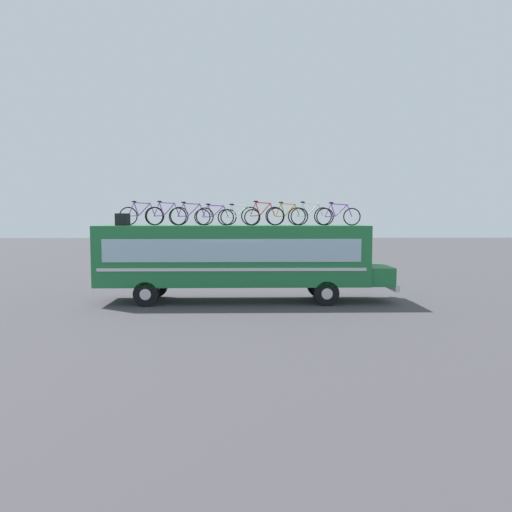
{
  "coord_description": "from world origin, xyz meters",
  "views": [
    {
      "loc": [
        0.5,
        -19.73,
        3.4
      ],
      "look_at": [
        0.92,
        0.0,
        1.83
      ],
      "focal_mm": 34.67,
      "sensor_mm": 36.0,
      "label": 1
    }
  ],
  "objects": [
    {
      "name": "ground_plane",
      "position": [
        0.0,
        0.0,
        0.0
      ],
      "size": [
        120.0,
        120.0,
        0.0
      ],
      "primitive_type": "plane",
      "color": "#423F44"
    },
    {
      "name": "rooftop_bicycle_6",
      "position": [
        1.18,
        0.05,
        3.46
      ],
      "size": [
        1.72,
        0.44,
        0.98
      ],
      "color": "black",
      "rests_on": "bus"
    },
    {
      "name": "rooftop_bicycle_5",
      "position": [
        0.24,
        -0.22,
        3.42
      ],
      "size": [
        1.69,
        0.44,
        0.86
      ],
      "color": "black",
      "rests_on": "bus"
    },
    {
      "name": "rooftop_bicycle_4",
      "position": [
        -0.72,
        0.41,
        3.43
      ],
      "size": [
        1.72,
        0.44,
        0.88
      ],
      "color": "black",
      "rests_on": "bus"
    },
    {
      "name": "rooftop_bicycle_1",
      "position": [
        -3.7,
        0.37,
        3.46
      ],
      "size": [
        1.82,
        0.44,
        0.98
      ],
      "color": "black",
      "rests_on": "bus"
    },
    {
      "name": "rooftop_bicycle_7",
      "position": [
        2.18,
        0.08,
        3.45
      ],
      "size": [
        1.66,
        0.44,
        0.94
      ],
      "color": "black",
      "rests_on": "bus"
    },
    {
      "name": "luggage_bag_1",
      "position": [
        -4.3,
        -0.27,
        3.29
      ],
      "size": [
        0.47,
        0.56,
        0.47
      ],
      "primitive_type": "cube",
      "color": "black",
      "rests_on": "bus"
    },
    {
      "name": "rooftop_bicycle_8",
      "position": [
        3.11,
        0.28,
        3.46
      ],
      "size": [
        1.79,
        0.44,
        0.96
      ],
      "color": "black",
      "rests_on": "bus"
    },
    {
      "name": "rooftop_bicycle_9",
      "position": [
        4.14,
        -0.4,
        3.44
      ],
      "size": [
        1.75,
        0.44,
        0.92
      ],
      "color": "black",
      "rests_on": "bus"
    },
    {
      "name": "rooftop_bicycle_2",
      "position": [
        -2.67,
        0.22,
        3.46
      ],
      "size": [
        1.75,
        0.44,
        0.98
      ],
      "color": "black",
      "rests_on": "bus"
    },
    {
      "name": "rooftop_bicycle_3",
      "position": [
        -1.65,
        -0.05,
        3.45
      ],
      "size": [
        1.78,
        0.44,
        0.94
      ],
      "color": "black",
      "rests_on": "bus"
    },
    {
      "name": "bus",
      "position": [
        0.15,
        -0.0,
        1.84
      ],
      "size": [
        11.71,
        2.49,
        3.06
      ],
      "color": "#1E6B38",
      "rests_on": "ground"
    }
  ]
}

